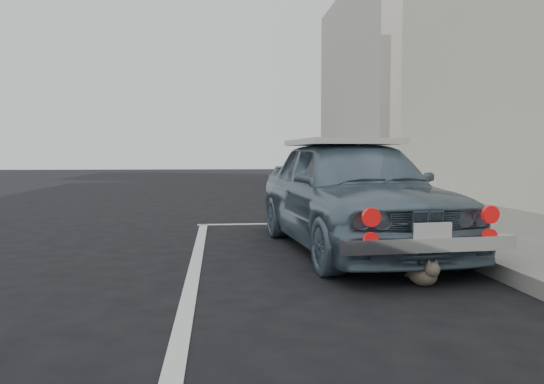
{
  "coord_description": "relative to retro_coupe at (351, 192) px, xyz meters",
  "views": [
    {
      "loc": [
        -0.66,
        -1.95,
        1.11
      ],
      "look_at": [
        -0.14,
        3.24,
        0.75
      ],
      "focal_mm": 35.0,
      "sensor_mm": 36.0,
      "label": 1
    }
  ],
  "objects": [
    {
      "name": "retro_coupe",
      "position": [
        0.0,
        0.0,
        0.0
      ],
      "size": [
        1.94,
        4.09,
        1.35
      ],
      "rotation": [
        0.0,
        0.0,
        0.09
      ],
      "color": "slate",
      "rests_on": "ground"
    },
    {
      "name": "cat",
      "position": [
        0.18,
        -1.79,
        -0.56
      ],
      "size": [
        0.27,
        0.48,
        0.26
      ],
      "rotation": [
        0.0,
        0.0,
        0.21
      ],
      "color": "#615849",
      "rests_on": "ground"
    },
    {
      "name": "pline_side",
      "position": [
        -1.79,
        -1.14,
        -0.68
      ],
      "size": [
        0.12,
        7.0,
        0.01
      ],
      "primitive_type": "cube",
      "color": "silver",
      "rests_on": "ground"
    },
    {
      "name": "building_far",
      "position": [
        5.46,
        15.86,
        3.32
      ],
      "size": [
        3.5,
        10.0,
        8.0
      ],
      "primitive_type": "cube",
      "color": "beige",
      "rests_on": "ground"
    },
    {
      "name": "pline_front",
      "position": [
        -0.39,
        2.36,
        -0.68
      ],
      "size": [
        3.0,
        0.12,
        0.01
      ],
      "primitive_type": "cube",
      "color": "silver",
      "rests_on": "ground"
    }
  ]
}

